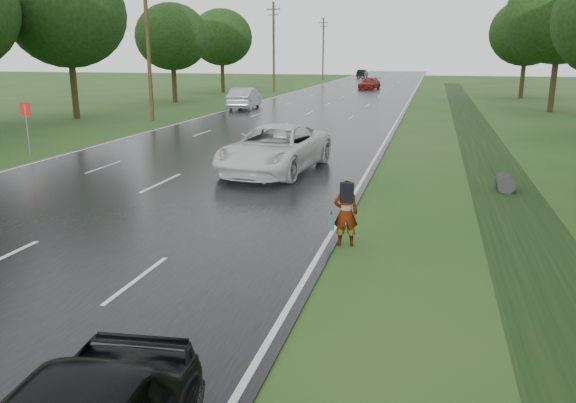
{
  "coord_description": "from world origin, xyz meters",
  "views": [
    {
      "loc": [
        9.03,
        -9.38,
        4.43
      ],
      "look_at": [
        6.1,
        2.05,
        1.3
      ],
      "focal_mm": 35.0,
      "sensor_mm": 36.0,
      "label": 1
    }
  ],
  "objects_px": {
    "silver_sedan": "(245,98)",
    "white_pickup": "(275,149)",
    "pedestrian": "(345,212)",
    "road_sign": "(26,118)"
  },
  "relations": [
    {
      "from": "silver_sedan",
      "to": "white_pickup",
      "type": "bearing_deg",
      "value": 106.03
    },
    {
      "from": "silver_sedan",
      "to": "pedestrian",
      "type": "bearing_deg",
      "value": 107.36
    },
    {
      "from": "pedestrian",
      "to": "silver_sedan",
      "type": "bearing_deg",
      "value": -78.6
    },
    {
      "from": "road_sign",
      "to": "silver_sedan",
      "type": "distance_m",
      "value": 22.45
    },
    {
      "from": "white_pickup",
      "to": "silver_sedan",
      "type": "xyz_separation_m",
      "value": [
        -9.11,
        23.31,
        -0.03
      ]
    },
    {
      "from": "road_sign",
      "to": "silver_sedan",
      "type": "height_order",
      "value": "road_sign"
    },
    {
      "from": "white_pickup",
      "to": "silver_sedan",
      "type": "distance_m",
      "value": 25.03
    },
    {
      "from": "pedestrian",
      "to": "silver_sedan",
      "type": "relative_size",
      "value": 0.31
    },
    {
      "from": "pedestrian",
      "to": "road_sign",
      "type": "bearing_deg",
      "value": -40.59
    },
    {
      "from": "pedestrian",
      "to": "silver_sedan",
      "type": "height_order",
      "value": "silver_sedan"
    }
  ]
}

